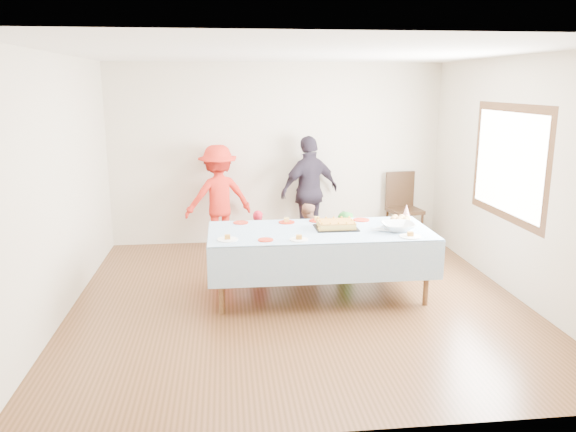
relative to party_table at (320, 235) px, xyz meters
name	(u,v)px	position (x,y,z in m)	size (l,w,h in m)	color
ground	(298,300)	(-0.26, -0.12, -0.72)	(5.00, 5.00, 0.00)	#4C2F15
room_walls	(304,143)	(-0.21, -0.11, 1.05)	(5.04, 5.04, 2.72)	beige
party_table	(320,235)	(0.00, 0.00, 0.00)	(2.50, 1.10, 0.78)	#54311D
birthday_cake	(336,225)	(0.19, 0.06, 0.10)	(0.48, 0.37, 0.08)	black
rolls_tray	(400,220)	(0.99, 0.19, 0.09)	(0.31, 0.31, 0.09)	black
punch_bowl	(398,227)	(0.87, -0.12, 0.10)	(0.36, 0.36, 0.09)	silver
party_hat	(406,212)	(1.14, 0.41, 0.15)	(0.11, 0.11, 0.18)	white
fork_pile	(382,229)	(0.67, -0.15, 0.09)	(0.24, 0.18, 0.07)	white
plate_red_far_a	(241,223)	(-0.88, 0.43, 0.06)	(0.18, 0.18, 0.01)	red
plate_red_far_b	(287,222)	(-0.34, 0.39, 0.06)	(0.19, 0.19, 0.01)	red
plate_red_far_c	(317,221)	(0.03, 0.42, 0.06)	(0.19, 0.19, 0.01)	red
plate_red_far_d	(361,220)	(0.57, 0.40, 0.06)	(0.20, 0.20, 0.01)	red
plate_red_near	(266,240)	(-0.64, -0.36, 0.06)	(0.17, 0.17, 0.01)	red
plate_white_left	(228,239)	(-1.04, -0.30, 0.06)	(0.22, 0.22, 0.01)	white
plate_white_mid	(299,240)	(-0.29, -0.39, 0.06)	(0.20, 0.20, 0.01)	white
plate_white_right	(410,236)	(0.92, -0.40, 0.06)	(0.23, 0.23, 0.01)	white
dining_chair	(403,203)	(1.66, 2.17, -0.13)	(0.52, 0.52, 1.07)	black
toddler_left	(258,240)	(-0.64, 1.05, -0.33)	(0.29, 0.19, 0.79)	#B41628
toddler_mid	(345,241)	(0.48, 0.85, -0.33)	(0.39, 0.25, 0.79)	#28792A
toddler_right	(306,236)	(-0.01, 0.99, -0.29)	(0.43, 0.33, 0.88)	#AB6E50
adult_left	(219,197)	(-1.15, 2.08, 0.04)	(0.99, 0.57, 1.53)	red
adult_right	(310,191)	(0.20, 2.08, 0.10)	(0.97, 0.40, 1.65)	#2C2432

